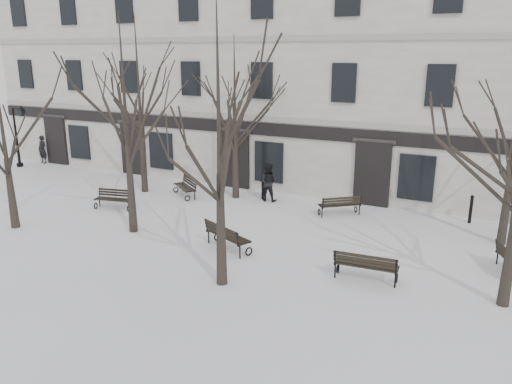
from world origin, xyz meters
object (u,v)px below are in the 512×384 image
Objects in this scene: bench_1 at (226,235)px; bench_2 at (366,265)px; tree_0 at (1,123)px; bench_4 at (340,205)px; tree_2 at (219,115)px; bench_3 at (186,186)px; tree_1 at (124,99)px; bench_0 at (114,198)px; lamp_post at (19,132)px.

bench_1 is 1.04× the size of bench_2.
tree_0 reaches higher than bench_4.
tree_2 is 3.99× the size of bench_1.
tree_1 is at bearing -43.14° from bench_3.
bench_0 is (-2.66, 1.93, -4.59)m from tree_1.
bench_0 is (-8.02, 4.32, -4.59)m from tree_2.
bench_2 is at bearing -1.99° from tree_1.
bench_0 is 0.88× the size of bench_1.
tree_0 is 14.21m from bench_2.
bench_2 is at bearing 28.60° from tree_2.
bench_1 reaches higher than bench_0.
tree_1 is at bearing 23.23° from bench_1.
lamp_post is (-22.49, 6.17, 1.60)m from bench_2.
bench_1 reaches higher than bench_4.
lamp_post is at bearing 147.17° from bench_0.
lamp_post is at bearing -40.26° from bench_4.
bench_0 is at bearing -14.73° from bench_2.
tree_0 reaches higher than bench_2.
lamp_post reaches higher than bench_4.
bench_2 is 6.29m from bench_4.
bench_0 is at bearing 144.11° from tree_1.
bench_2 reaches higher than bench_0.
tree_2 is 4.50× the size of bench_3.
tree_2 is 20.63m from lamp_post.
tree_0 is 9.92m from tree_2.
lamp_post is (-18.68, 8.25, -2.93)m from tree_2.
bench_1 is 5.01m from bench_2.
tree_1 is 4.62× the size of bench_4.
bench_0 is at bearing 7.63° from bench_1.
tree_1 is 4.51× the size of bench_3.
tree_1 reaches higher than tree_2.
bench_3 is (3.57, 6.72, -3.65)m from tree_0.
tree_0 reaches higher than bench_3.
tree_2 reaches higher than lamp_post.
tree_2 reaches higher than bench_4.
tree_0 is at bearing 1.92° from bench_2.
bench_2 is at bearing 8.59° from bench_3.
lamp_post is (-10.66, 3.92, 1.66)m from bench_0.
bench_2 is at bearing 75.16° from bench_4.
tree_2 is at bearing -3.86° from tree_0.
bench_0 is at bearing 151.66° from tree_2.
bench_0 is at bearing -20.20° from lamp_post.
bench_1 is at bearing -0.37° from tree_1.
tree_2 is at bearing 41.97° from bench_4.
tree_2 is (5.36, -2.40, -0.01)m from tree_1.
tree_0 is 13.69m from bench_4.
bench_3 is at bearing 62.05° from tree_0.
tree_1 is at bearing -5.98° from bench_2.
tree_1 is 6.83m from bench_3.
tree_1 is 4.00× the size of bench_1.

